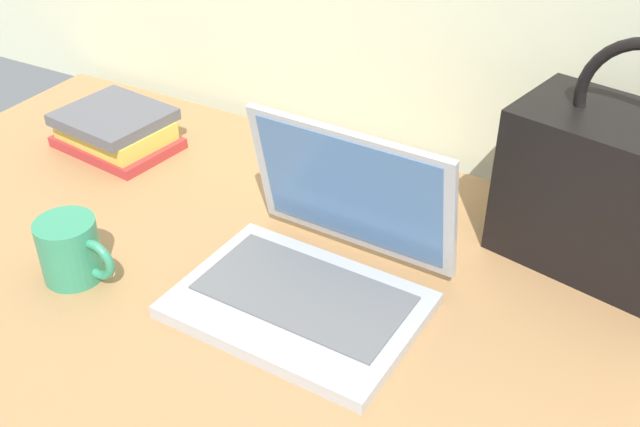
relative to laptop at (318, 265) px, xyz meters
name	(u,v)px	position (x,y,z in m)	size (l,w,h in m)	color
desk	(319,295)	(-0.01, 0.01, -0.06)	(1.60, 0.76, 0.03)	#A87A4C
laptop	(318,265)	(0.00, 0.00, 0.00)	(0.32, 0.28, 0.21)	#B2B5BA
coffee_mug	(71,249)	(-0.31, -0.13, 0.00)	(0.12, 0.08, 0.09)	#338C66
handbag	(621,194)	(0.32, 0.25, 0.07)	(0.33, 0.22, 0.33)	black
book_stack	(116,130)	(-0.51, 0.18, -0.01)	(0.22, 0.18, 0.07)	#B23333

